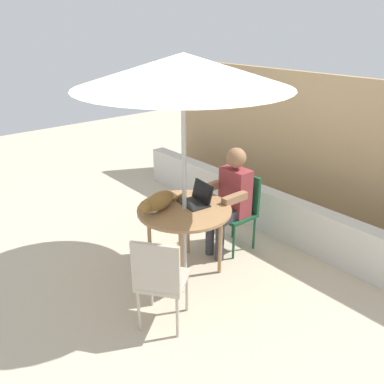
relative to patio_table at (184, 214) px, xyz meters
name	(u,v)px	position (x,y,z in m)	size (l,w,h in m)	color
ground_plane	(185,270)	(0.00, 0.00, -0.68)	(14.00, 14.00, 0.00)	#BCAD93
fence_back	(311,148)	(0.00, 2.14, 0.27)	(5.30, 0.08, 1.90)	tan
planter_wall_low	(270,211)	(0.00, 1.39, -0.41)	(4.77, 0.20, 0.54)	beige
patio_table	(184,214)	(0.00, 0.00, 0.00)	(0.95, 0.95, 0.75)	#9E754C
patio_umbrella	(183,71)	(0.00, 0.00, 1.40)	(1.96, 1.96, 2.23)	#B7B7BC
chair_occupied	(240,205)	(0.00, 0.82, -0.15)	(0.40, 0.40, 0.89)	#194C2D
chair_empty	(160,277)	(0.52, -0.70, -0.15)	(0.56, 0.56, 0.89)	#B2A899
person_seated	(231,196)	(0.00, 0.66, 0.02)	(0.48, 0.48, 1.23)	maroon
laptop	(198,198)	(0.00, 0.19, 0.13)	(0.33, 0.29, 0.21)	black
cat	(158,202)	(-0.14, -0.22, 0.15)	(0.30, 0.64, 0.17)	olive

